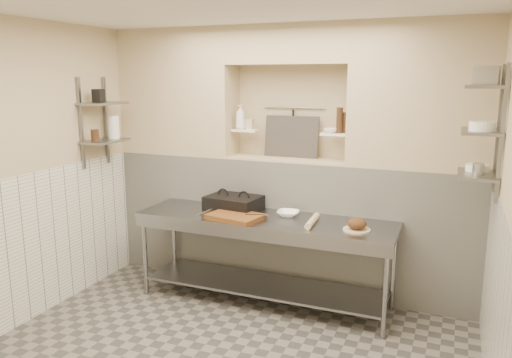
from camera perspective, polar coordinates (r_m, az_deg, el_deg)
The scene contains 45 objects.
wall_left at distance 5.03m, azimuth -26.08°, elevation 0.39°, with size 0.10×3.90×2.80m, color tan.
wall_back at distance 5.60m, azimuth 4.51°, elevation 2.56°, with size 4.00×0.10×2.80m, color tan.
backwall_lower at distance 5.52m, azimuth 3.61°, elevation -5.01°, with size 4.00×0.40×1.40m, color silver.
alcove_sill at distance 5.36m, azimuth 3.70°, elevation 2.28°, with size 1.30×0.40×0.02m, color tan.
backwall_pillar_left at distance 5.85m, azimuth -8.79°, elevation 9.73°, with size 1.35×0.40×1.40m, color tan.
backwall_pillar_right at distance 5.04m, azimuth 18.43°, elevation 9.02°, with size 1.35×0.40×1.40m, color tan.
backwall_header at distance 5.31m, azimuth 3.87°, elevation 15.07°, with size 1.30×0.40×0.40m, color tan.
wainscot_left at distance 5.16m, azimuth -24.94°, elevation -7.31°, with size 0.02×3.90×1.40m, color silver.
wainscot_right at distance 3.65m, azimuth 25.79°, elevation -15.18°, with size 0.02×3.90×1.40m, color silver.
alcove_shelf_left at distance 5.50m, azimuth -1.23°, elevation 5.58°, with size 0.28×0.16×0.03m, color white.
alcove_shelf_right at distance 5.19m, azimuth 9.00°, elevation 5.09°, with size 0.28×0.16×0.03m, color white.
utensil_rail at distance 5.47m, azimuth 4.35°, elevation 8.14°, with size 0.02×0.02×0.70m, color gray.
hanging_steel at distance 5.46m, azimuth 4.25°, elevation 6.35°, with size 0.02×0.02×0.30m, color black.
splash_panel at distance 5.43m, azimuth 4.07°, elevation 4.84°, with size 0.60×0.02×0.45m, color #383330.
shelf_rail_left_a at distance 5.83m, azimuth -16.78°, elevation 6.42°, with size 0.03×0.03×0.95m, color slate.
shelf_rail_left_b at distance 5.52m, azimuth -19.37°, elevation 6.00°, with size 0.03×0.03×0.95m, color slate.
wall_shelf_left_lower at distance 5.61m, azimuth -16.85°, elevation 4.18°, with size 0.30×0.50×0.03m, color slate.
wall_shelf_left_upper at distance 5.58m, azimuth -17.09°, elevation 8.26°, with size 0.30×0.50×0.03m, color slate.
shelf_rail_right_a at distance 4.56m, azimuth 25.98°, elevation 5.09°, with size 0.03×0.03×1.05m, color slate.
shelf_rail_right_b at distance 4.16m, azimuth 26.30°, elevation 4.56°, with size 0.03×0.03×1.05m, color slate.
wall_shelf_right_lower at distance 4.40m, azimuth 23.98°, elevation 0.45°, with size 0.30×0.50×0.03m, color slate.
wall_shelf_right_mid at distance 4.35m, azimuth 24.36°, elevation 4.98°, with size 0.30×0.50×0.03m, color slate.
wall_shelf_right_upper at distance 4.33m, azimuth 24.75°, elevation 9.58°, with size 0.30×0.50×0.03m, color slate.
prep_table at distance 5.05m, azimuth 0.92°, elevation -7.27°, with size 2.60×0.70×0.90m.
panini_press at distance 5.26m, azimuth -2.57°, elevation -2.75°, with size 0.59×0.45×0.15m.
cutting_board at distance 4.94m, azimuth -2.37°, elevation -4.30°, with size 0.51×0.36×0.05m, color brown.
knife_blade at distance 4.91m, azimuth 0.13°, elevation -4.10°, with size 0.24×0.03×0.01m, color gray.
tongs at distance 4.99m, azimuth -5.76°, elevation -3.79°, with size 0.02×0.02×0.27m, color gray.
mixing_bowl at distance 5.04m, azimuth 3.69°, elevation -3.96°, with size 0.22×0.22×0.05m, color white.
rolling_pin at distance 4.79m, azimuth 6.46°, elevation -4.78°, with size 0.06×0.06×0.40m, color tan.
bread_board at distance 4.66m, azimuth 11.43°, elevation -5.70°, with size 0.25×0.25×0.01m, color tan.
bread_loaf at distance 4.64m, azimuth 11.46°, elevation -4.99°, with size 0.18×0.18×0.11m, color #4C2D19.
bottle_soap at distance 5.47m, azimuth -1.80°, elevation 7.09°, with size 0.10×0.10×0.27m, color white.
jar_alcove at distance 5.48m, azimuth -0.70°, elevation 6.29°, with size 0.08×0.08×0.11m, color tan.
bowl_alcove at distance 5.19m, azimuth 8.51°, elevation 5.50°, with size 0.15×0.15×0.05m, color white.
condiment_a at distance 5.19m, azimuth 10.08°, elevation 6.36°, with size 0.06×0.06×0.21m, color #341E12.
condiment_b at distance 5.16m, azimuth 9.52°, elevation 6.63°, with size 0.07×0.07×0.26m, color #341E12.
condiment_c at distance 5.18m, azimuth 10.60°, elevation 5.84°, with size 0.07×0.07×0.12m, color white.
jug_left at distance 5.72m, azimuth -15.96°, elevation 5.73°, with size 0.12×0.12×0.25m, color white.
jar_left at distance 5.48m, azimuth -17.92°, elevation 4.76°, with size 0.09×0.09×0.13m, color #341E12.
box_left_upper at distance 5.52m, azimuth -17.56°, elevation 9.06°, with size 0.10×0.10×0.14m, color black.
bowl_right at distance 4.49m, azimuth 23.99°, elevation 1.19°, with size 0.19×0.19×0.06m, color white.
canister_right at distance 4.31m, azimuth 24.07°, elevation 1.03°, with size 0.09×0.09×0.09m, color gray.
bowl_right_mid at distance 4.27m, azimuth 24.44°, elevation 5.53°, with size 0.20×0.20×0.07m, color white.
basket_right at distance 4.30m, azimuth 24.86°, elevation 10.68°, with size 0.18×0.22×0.14m, color gray.
Camera 1 is at (1.67, -3.28, 2.27)m, focal length 35.00 mm.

